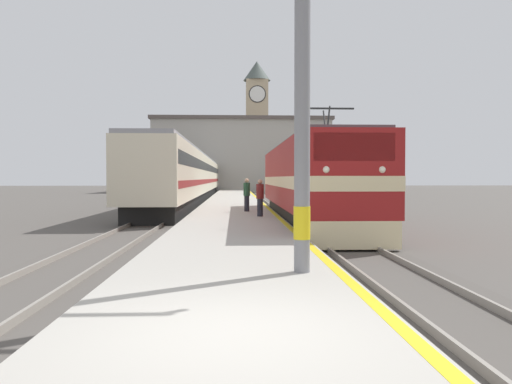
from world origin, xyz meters
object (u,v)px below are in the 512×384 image
Objects in this scene: passenger_train at (194,177)px; second_waiting_passenger at (247,194)px; person_on_platform at (260,197)px; clock_tower at (257,122)px; locomotive_train at (309,183)px; catenary_mast at (306,80)px.

passenger_train reaches higher than second_waiting_passenger.
person_on_platform is at bearing -81.14° from second_waiting_passenger.
second_waiting_passenger is 0.08× the size of clock_tower.
locomotive_train is 62.60m from clock_tower.
catenary_mast reaches higher than passenger_train.
locomotive_train is 4.08m from second_waiting_passenger.
passenger_train is 22.64m from second_waiting_passenger.
person_on_platform is at bearing -78.91° from passenger_train.
clock_tower reaches higher than second_waiting_passenger.
clock_tower is at bearing 86.95° from second_waiting_passenger.
catenary_mast is (-2.08, -13.50, 1.99)m from locomotive_train.
clock_tower is (2.46, 75.34, 7.72)m from catenary_mast.
clock_tower is (3.14, 58.89, 10.32)m from second_waiting_passenger.
catenary_mast reaches higher than second_waiting_passenger.
person_on_platform is 63.09m from clock_tower.
clock_tower is (0.39, 61.85, 9.71)m from locomotive_train.
clock_tower is at bearing 78.28° from passenger_train.
passenger_train is 7.54× the size of catenary_mast.
second_waiting_passenger is (-0.68, 16.45, -2.60)m from catenary_mast.
catenary_mast is at bearing -89.29° from person_on_platform.
passenger_train is at bearing 106.05° from locomotive_train.
passenger_train is 2.46× the size of clock_tower.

